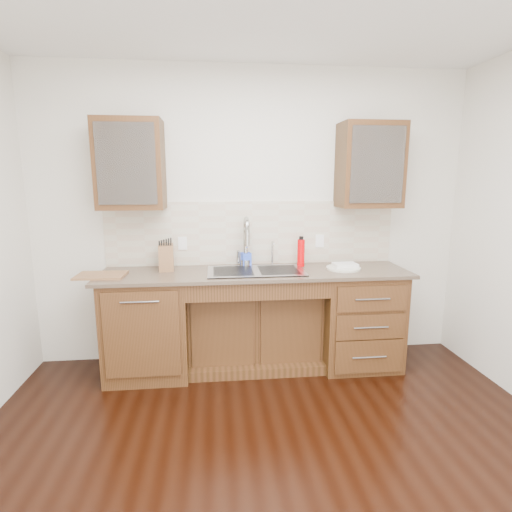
{
  "coord_description": "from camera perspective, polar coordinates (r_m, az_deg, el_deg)",
  "views": [
    {
      "loc": [
        -0.36,
        -1.97,
        1.71
      ],
      "look_at": [
        0.0,
        1.4,
        1.05
      ],
      "focal_mm": 28.0,
      "sensor_mm": 36.0,
      "label": 1
    }
  ],
  "objects": [
    {
      "name": "sink",
      "position": [
        3.52,
        -0.02,
        -3.57
      ],
      "size": [
        0.84,
        0.46,
        0.19
      ],
      "primitive_type": "cube",
      "color": "#9E9EA5",
      "rests_on": "countertop"
    },
    {
      "name": "dish_towel",
      "position": [
        3.7,
        12.61,
        -1.27
      ],
      "size": [
        0.21,
        0.16,
        0.03
      ],
      "primitive_type": "cube",
      "rotation": [
        0.0,
        0.0,
        0.06
      ],
      "color": "white",
      "rests_on": "plate"
    },
    {
      "name": "outlet_left",
      "position": [
        3.76,
        -10.44,
        1.8
      ],
      "size": [
        0.08,
        0.01,
        0.12
      ],
      "primitive_type": "cube",
      "color": "white",
      "rests_on": "backsplash"
    },
    {
      "name": "filter_tap",
      "position": [
        3.73,
        2.35,
        0.49
      ],
      "size": [
        0.02,
        0.02,
        0.24
      ],
      "primitive_type": "cylinder",
      "color": "#999993",
      "rests_on": "countertop"
    },
    {
      "name": "base_cabinet_center",
      "position": [
        3.78,
        -0.21,
        -10.1
      ],
      "size": [
        1.2,
        0.44,
        0.7
      ],
      "primitive_type": "cube",
      "color": "#593014",
      "rests_on": "ground"
    },
    {
      "name": "countertop",
      "position": [
        3.51,
        -0.04,
        -2.4
      ],
      "size": [
        2.7,
        0.65,
        0.03
      ],
      "primitive_type": "cube",
      "color": "#84705B",
      "rests_on": "base_cabinet_left"
    },
    {
      "name": "upper_cabinet_left",
      "position": [
        3.62,
        -17.49,
        12.34
      ],
      "size": [
        0.55,
        0.34,
        0.75
      ],
      "primitive_type": "cube",
      "color": "#593014",
      "rests_on": "wall_back"
    },
    {
      "name": "cup_right_b",
      "position": [
        3.86,
        17.3,
        11.42
      ],
      "size": [
        0.11,
        0.11,
        0.09
      ],
      "primitive_type": "imported",
      "rotation": [
        0.0,
        0.0,
        -0.13
      ],
      "color": "white",
      "rests_on": "upper_cabinet_right"
    },
    {
      "name": "ground",
      "position": [
        2.67,
        3.68,
        -30.29
      ],
      "size": [
        4.0,
        3.5,
        0.1
      ],
      "primitive_type": "cube",
      "color": "black"
    },
    {
      "name": "cup_right_a",
      "position": [
        3.8,
        15.07,
        11.56
      ],
      "size": [
        0.15,
        0.15,
        0.09
      ],
      "primitive_type": "imported",
      "rotation": [
        0.0,
        0.0,
        -0.33
      ],
      "color": "silver",
      "rests_on": "upper_cabinet_right"
    },
    {
      "name": "upper_cabinet_right",
      "position": [
        3.82,
        15.93,
        12.33
      ],
      "size": [
        0.55,
        0.34,
        0.75
      ],
      "primitive_type": "cube",
      "color": "#593014",
      "rests_on": "wall_back"
    },
    {
      "name": "backsplash",
      "position": [
        3.76,
        -0.55,
        3.3
      ],
      "size": [
        2.7,
        0.02,
        0.59
      ],
      "primitive_type": "cube",
      "color": "beige",
      "rests_on": "wall_back"
    },
    {
      "name": "faucet",
      "position": [
        3.67,
        -1.48,
        1.61
      ],
      "size": [
        0.04,
        0.04,
        0.4
      ],
      "primitive_type": "cylinder",
      "color": "#999993",
      "rests_on": "countertop"
    },
    {
      "name": "cutting_board",
      "position": [
        3.56,
        -21.28,
        -2.59
      ],
      "size": [
        0.4,
        0.29,
        0.02
      ],
      "primitive_type": "cube",
      "rotation": [
        0.0,
        0.0,
        -0.03
      ],
      "color": "brown",
      "rests_on": "countertop"
    },
    {
      "name": "base_cabinet_right",
      "position": [
        3.87,
        14.22,
        -8.49
      ],
      "size": [
        0.7,
        0.62,
        0.88
      ],
      "primitive_type": "cube",
      "color": "#593014",
      "rests_on": "ground"
    },
    {
      "name": "soap_bottle",
      "position": [
        3.7,
        -1.46,
        -0.03
      ],
      "size": [
        0.1,
        0.1,
        0.18
      ],
      "primitive_type": "imported",
      "rotation": [
        0.0,
        0.0,
        0.27
      ],
      "color": "#3559F5",
      "rests_on": "countertop"
    },
    {
      "name": "outlet_right",
      "position": [
        3.88,
        9.08,
        2.13
      ],
      "size": [
        0.08,
        0.01,
        0.12
      ],
      "primitive_type": "cube",
      "color": "white",
      "rests_on": "backsplash"
    },
    {
      "name": "knife_block",
      "position": [
        3.63,
        -12.7,
        -0.18
      ],
      "size": [
        0.14,
        0.21,
        0.23
      ],
      "primitive_type": "cube",
      "rotation": [
        0.0,
        0.0,
        0.08
      ],
      "color": "brown",
      "rests_on": "countertop"
    },
    {
      "name": "base_cabinet_left",
      "position": [
        3.69,
        -15.11,
        -9.52
      ],
      "size": [
        0.7,
        0.62,
        0.88
      ],
      "primitive_type": "cube",
      "color": "#593014",
      "rests_on": "ground"
    },
    {
      "name": "cup_left_a",
      "position": [
        3.64,
        -19.11,
        11.47
      ],
      "size": [
        0.15,
        0.15,
        0.1
      ],
      "primitive_type": "imported",
      "rotation": [
        0.0,
        0.0,
        0.15
      ],
      "color": "silver",
      "rests_on": "upper_cabinet_left"
    },
    {
      "name": "plate",
      "position": [
        3.67,
        12.37,
        -1.7
      ],
      "size": [
        0.34,
        0.34,
        0.02
      ],
      "primitive_type": "cylinder",
      "rotation": [
        0.0,
        0.0,
        -0.13
      ],
      "color": "beige",
      "rests_on": "countertop"
    },
    {
      "name": "wall_back",
      "position": [
        3.81,
        -0.64,
        5.59
      ],
      "size": [
        4.0,
        0.1,
        2.7
      ],
      "primitive_type": "cube",
      "color": "silver",
      "rests_on": "ground"
    },
    {
      "name": "cup_left_b",
      "position": [
        3.6,
        -15.8,
        11.51
      ],
      "size": [
        0.09,
        0.09,
        0.08
      ],
      "primitive_type": "imported",
      "rotation": [
        0.0,
        0.0,
        -0.03
      ],
      "color": "white",
      "rests_on": "upper_cabinet_left"
    },
    {
      "name": "water_bottle",
      "position": [
        3.7,
        6.44,
        0.44
      ],
      "size": [
        0.09,
        0.09,
        0.25
      ],
      "primitive_type": "cylinder",
      "rotation": [
        0.0,
        0.0,
        -0.35
      ],
      "color": "#E90004",
      "rests_on": "countertop"
    }
  ]
}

